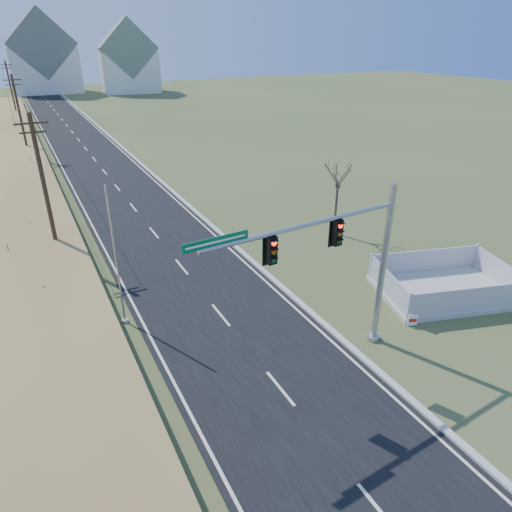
{
  "coord_description": "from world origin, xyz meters",
  "views": [
    {
      "loc": [
        -7.41,
        -14.11,
        12.93
      ],
      "look_at": [
        1.59,
        3.18,
        3.4
      ],
      "focal_mm": 32.0,
      "sensor_mm": 36.0,
      "label": 1
    }
  ],
  "objects_px": {
    "fence_enclosure": "(444,289)",
    "flagpole": "(118,272)",
    "traffic_signal_mast": "(352,261)",
    "open_sign": "(413,320)",
    "bare_tree": "(339,173)"
  },
  "relations": [
    {
      "from": "fence_enclosure",
      "to": "flagpole",
      "type": "height_order",
      "value": "flagpole"
    },
    {
      "from": "traffic_signal_mast",
      "to": "open_sign",
      "type": "relative_size",
      "value": 15.66
    },
    {
      "from": "fence_enclosure",
      "to": "open_sign",
      "type": "relative_size",
      "value": 13.35
    },
    {
      "from": "open_sign",
      "to": "bare_tree",
      "type": "height_order",
      "value": "bare_tree"
    },
    {
      "from": "bare_tree",
      "to": "open_sign",
      "type": "bearing_deg",
      "value": -107.24
    },
    {
      "from": "traffic_signal_mast",
      "to": "open_sign",
      "type": "bearing_deg",
      "value": -2.92
    },
    {
      "from": "fence_enclosure",
      "to": "flagpole",
      "type": "xyz_separation_m",
      "value": [
        -16.23,
        5.33,
        2.52
      ]
    },
    {
      "from": "traffic_signal_mast",
      "to": "bare_tree",
      "type": "distance_m",
      "value": 13.64
    },
    {
      "from": "traffic_signal_mast",
      "to": "flagpole",
      "type": "height_order",
      "value": "traffic_signal_mast"
    },
    {
      "from": "flagpole",
      "to": "open_sign",
      "type": "bearing_deg",
      "value": -28.86
    },
    {
      "from": "open_sign",
      "to": "flagpole",
      "type": "relative_size",
      "value": 0.09
    },
    {
      "from": "fence_enclosure",
      "to": "flagpole",
      "type": "relative_size",
      "value": 1.14
    },
    {
      "from": "traffic_signal_mast",
      "to": "bare_tree",
      "type": "xyz_separation_m",
      "value": [
        7.75,
        11.22,
        -0.18
      ]
    },
    {
      "from": "fence_enclosure",
      "to": "open_sign",
      "type": "distance_m",
      "value": 4.09
    },
    {
      "from": "traffic_signal_mast",
      "to": "fence_enclosure",
      "type": "relative_size",
      "value": 1.17
    }
  ]
}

